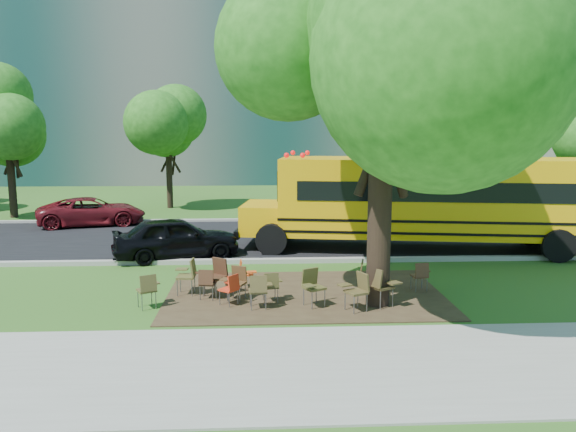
{
  "coord_description": "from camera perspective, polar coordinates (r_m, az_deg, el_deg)",
  "views": [
    {
      "loc": [
        -0.13,
        -14.37,
        4.19
      ],
      "look_at": [
        0.75,
        3.15,
        1.48
      ],
      "focal_mm": 35.0,
      "sensor_mm": 36.0,
      "label": 1
    }
  ],
  "objects": [
    {
      "name": "chair_0",
      "position": [
        13.71,
        -14.03,
        -7.03
      ],
      "size": [
        0.57,
        0.68,
        0.84
      ],
      "rotation": [
        0.0,
        0.0,
        0.49
      ],
      "color": "#4E4521",
      "rests_on": "ground"
    },
    {
      "name": "chair_3",
      "position": [
        14.01,
        -5.29,
        -6.43
      ],
      "size": [
        0.69,
        0.54,
        0.85
      ],
      "rotation": [
        0.0,
        0.0,
        2.74
      ],
      "color": "#4D341B",
      "rests_on": "ground"
    },
    {
      "name": "chair_7",
      "position": [
        13.5,
        9.38,
        -6.77
      ],
      "size": [
        0.79,
        0.66,
        0.97
      ],
      "rotation": [
        0.0,
        0.0,
        -1.07
      ],
      "color": "#463B1E",
      "rests_on": "ground"
    },
    {
      "name": "building_main",
      "position": [
        51.44,
        -12.13,
        16.2
      ],
      "size": [
        38.0,
        16.0,
        22.0
      ],
      "primitive_type": "cube",
      "color": "#61605C",
      "rests_on": "ground"
    },
    {
      "name": "building_right",
      "position": [
        58.26,
        22.6,
        16.33
      ],
      "size": [
        30.0,
        16.0,
        25.0
      ],
      "primitive_type": "cube",
      "color": "gray",
      "rests_on": "ground"
    },
    {
      "name": "chair_2",
      "position": [
        13.58,
        -5.84,
        -7.12
      ],
      "size": [
        0.53,
        0.67,
        0.78
      ],
      "rotation": [
        0.0,
        0.0,
        0.9
      ],
      "color": "red",
      "rests_on": "ground"
    },
    {
      "name": "chair_11",
      "position": [
        13.74,
        -1.68,
        -6.91
      ],
      "size": [
        0.52,
        0.53,
        0.77
      ],
      "rotation": [
        0.0,
        0.0,
        0.19
      ],
      "color": "#433D1D",
      "rests_on": "ground"
    },
    {
      "name": "school_bus",
      "position": [
        20.08,
        16.02,
        1.77
      ],
      "size": [
        13.42,
        4.8,
        3.22
      ],
      "rotation": [
        0.0,
        0.0,
        -0.16
      ],
      "color": "#E1A207",
      "rests_on": "ground"
    },
    {
      "name": "chair_9",
      "position": [
        14.39,
        -7.37,
        -5.76
      ],
      "size": [
        0.83,
        0.65,
        0.97
      ],
      "rotation": [
        0.0,
        0.0,
        2.51
      ],
      "color": "#412517",
      "rests_on": "ground"
    },
    {
      "name": "bg_car_red",
      "position": [
        26.08,
        -19.29,
        0.43
      ],
      "size": [
        4.9,
        3.16,
        1.26
      ],
      "primitive_type": "imported",
      "rotation": [
        0.0,
        0.0,
        1.83
      ],
      "color": "#530E14",
      "rests_on": "ground"
    },
    {
      "name": "main_tree",
      "position": [
        13.32,
        9.69,
        16.26
      ],
      "size": [
        7.2,
        7.2,
        9.57
      ],
      "color": "black",
      "rests_on": "ground"
    },
    {
      "name": "black_car",
      "position": [
        18.71,
        -11.3,
        -2.17
      ],
      "size": [
        4.37,
        2.77,
        1.38
      ],
      "primitive_type": "imported",
      "rotation": [
        0.0,
        0.0,
        1.87
      ],
      "color": "black",
      "rests_on": "ground"
    },
    {
      "name": "kerb_far",
      "position": [
        25.8,
        -2.54,
        -0.42
      ],
      "size": [
        80.0,
        0.25,
        0.14
      ],
      "primitive_type": "cube",
      "color": "gray",
      "rests_on": "ground"
    },
    {
      "name": "chair_10",
      "position": [
        14.95,
        -4.42,
        -5.63
      ],
      "size": [
        0.49,
        0.51,
        0.77
      ],
      "rotation": [
        0.0,
        0.0,
        -1.48
      ],
      "color": "#D74B17",
      "rests_on": "ground"
    },
    {
      "name": "asphalt_road",
      "position": [
        21.78,
        -2.48,
        -2.27
      ],
      "size": [
        80.0,
        8.0,
        0.04
      ],
      "primitive_type": "cube",
      "color": "black",
      "rests_on": "ground"
    },
    {
      "name": "chair_8",
      "position": [
        14.57,
        -10.11,
        -5.7
      ],
      "size": [
        0.56,
        0.64,
        0.95
      ],
      "rotation": [
        0.0,
        0.0,
        1.5
      ],
      "color": "#504B22",
      "rests_on": "ground"
    },
    {
      "name": "dirt_patch",
      "position": [
        14.53,
        1.72,
        -7.93
      ],
      "size": [
        7.0,
        4.5,
        0.03
      ],
      "primitive_type": "cube",
      "color": "#382819",
      "rests_on": "ground"
    },
    {
      "name": "sidewalk",
      "position": [
        10.26,
        -1.98,
        -15.22
      ],
      "size": [
        60.0,
        4.0,
        0.04
      ],
      "primitive_type": "cube",
      "color": "gray",
      "rests_on": "ground"
    },
    {
      "name": "chair_13",
      "position": [
        15.07,
        13.35,
        -5.69
      ],
      "size": [
        0.53,
        0.53,
        0.79
      ],
      "rotation": [
        0.0,
        0.0,
        0.15
      ],
      "color": "#51311D",
      "rests_on": "ground"
    },
    {
      "name": "chair_4",
      "position": [
        13.21,
        -2.95,
        -7.31
      ],
      "size": [
        0.57,
        0.55,
        0.86
      ],
      "rotation": [
        0.0,
        0.0,
        0.09
      ],
      "color": "#4D4121",
      "rests_on": "ground"
    },
    {
      "name": "chair_5",
      "position": [
        13.42,
        2.46,
        -6.88
      ],
      "size": [
        0.62,
        0.75,
        0.92
      ],
      "rotation": [
        0.0,
        0.0,
        3.63
      ],
      "color": "#4A4620",
      "rests_on": "ground"
    },
    {
      "name": "bg_tree_3",
      "position": [
        29.52,
        13.33,
        10.17
      ],
      "size": [
        5.6,
        5.6,
        7.84
      ],
      "color": "black",
      "rests_on": "ground"
    },
    {
      "name": "chair_6",
      "position": [
        13.19,
        7.07,
        -7.23
      ],
      "size": [
        0.74,
        0.63,
        0.92
      ],
      "rotation": [
        0.0,
        0.0,
        2.01
      ],
      "color": "#4B4020",
      "rests_on": "ground"
    },
    {
      "name": "bg_tree_0",
      "position": [
        29.84,
        -26.63,
        8.59
      ],
      "size": [
        5.2,
        5.2,
        7.18
      ],
      "color": "black",
      "rests_on": "ground"
    },
    {
      "name": "chair_1",
      "position": [
        14.07,
        -8.12,
        -6.54
      ],
      "size": [
        0.58,
        0.47,
        0.8
      ],
      "rotation": [
        0.0,
        0.0,
        -0.15
      ],
      "color": "#3D2416",
      "rests_on": "ground"
    },
    {
      "name": "chair_12",
      "position": [
        14.47,
        7.98,
        -5.85
      ],
      "size": [
        0.53,
        0.68,
        0.9
      ],
      "rotation": [
        0.0,
        0.0,
        4.48
      ],
      "color": "#483D1F",
      "rests_on": "ground"
    },
    {
      "name": "bg_tree_2",
      "position": [
        30.76,
        -12.11,
        8.62
      ],
      "size": [
        4.8,
        4.8,
        6.62
      ],
      "color": "black",
      "rests_on": "ground"
    },
    {
      "name": "kerb_near",
      "position": [
        17.85,
        -2.38,
        -4.58
      ],
      "size": [
        80.0,
        0.25,
        0.14
      ],
      "primitive_type": "cube",
      "color": "gray",
      "rests_on": "ground"
    },
    {
      "name": "ground",
      "position": [
        14.97,
        -2.28,
        -7.49
      ],
      "size": [
        160.0,
        160.0,
        0.0
      ],
      "primitive_type": "plane",
      "color": "#2C5219",
      "rests_on": "ground"
    }
  ]
}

